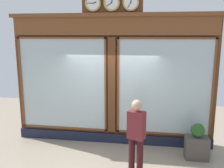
% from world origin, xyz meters
% --- Properties ---
extents(shop_facade, '(5.62, 0.42, 4.13)m').
position_xyz_m(shop_facade, '(0.00, -0.13, 1.81)').
color(shop_facade, '#5B3319').
rests_on(shop_facade, ground_plane).
extents(pedestrian, '(0.42, 0.34, 1.69)m').
position_xyz_m(pedestrian, '(-0.76, 1.49, 0.93)').
color(pedestrian, '#3A1316').
rests_on(pedestrian, ground_plane).
extents(planter_box, '(0.56, 0.36, 0.57)m').
position_xyz_m(planter_box, '(-2.22, 0.61, 0.29)').
color(planter_box, '#4C4742').
rests_on(planter_box, ground_plane).
extents(planter_shrub, '(0.34, 0.34, 0.34)m').
position_xyz_m(planter_shrub, '(-2.22, 0.61, 0.74)').
color(planter_shrub, '#285623').
rests_on(planter_shrub, planter_box).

